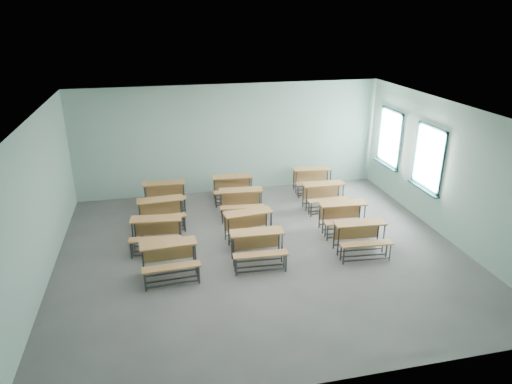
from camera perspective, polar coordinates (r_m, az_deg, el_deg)
room at (r=9.82m, az=1.19°, el=0.76°), size 9.04×8.04×3.24m
desk_unit_r0c0 at (r=9.53m, az=-10.79°, el=-7.78°), size 1.19×0.83×0.72m
desk_unit_r0c1 at (r=9.81m, az=0.21°, el=-6.42°), size 1.19×0.83×0.72m
desk_unit_r0c2 at (r=10.48m, az=12.96°, el=-5.08°), size 1.20×0.85×0.72m
desk_unit_r1c0 at (r=10.65m, az=-12.35°, el=-4.57°), size 1.23×0.90×0.72m
desk_unit_r1c1 at (r=10.73m, az=-0.81°, el=-3.83°), size 1.23×0.90×0.72m
desk_unit_r1c2 at (r=11.41m, az=10.88°, el=-2.62°), size 1.20×0.85×0.72m
desk_unit_r2c0 at (r=11.68m, az=-11.79°, el=-2.10°), size 1.19×0.83×0.72m
desk_unit_r2c1 at (r=12.03m, az=-1.85°, el=-0.92°), size 1.21×0.87×0.72m
desk_unit_r2c2 at (r=12.61m, az=8.56°, el=-0.06°), size 1.15×0.77×0.72m
desk_unit_r3c0 at (r=12.77m, az=-11.37°, el=0.03°), size 1.17×0.81×0.72m
desk_unit_r3c1 at (r=13.02m, az=-2.88°, el=0.88°), size 1.20×0.84×0.72m
desk_unit_r3c2 at (r=13.76m, az=7.14°, el=1.90°), size 1.21×0.87×0.72m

